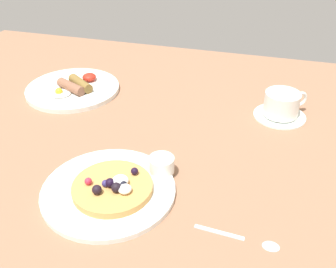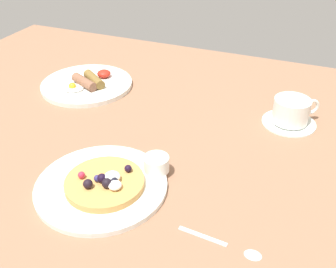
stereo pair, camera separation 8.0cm
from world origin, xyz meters
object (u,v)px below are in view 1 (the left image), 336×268
(pancake_plate, at_px, (109,190))
(syrup_ramekin, at_px, (162,164))
(breakfast_plate, at_px, (73,89))
(coffee_cup, at_px, (282,103))
(coffee_saucer, at_px, (280,115))
(teaspoon, at_px, (252,240))

(pancake_plate, bearing_deg, syrup_ramekin, 43.46)
(pancake_plate, bearing_deg, breakfast_plate, 125.67)
(pancake_plate, height_order, coffee_cup, coffee_cup)
(coffee_saucer, bearing_deg, syrup_ramekin, -126.21)
(pancake_plate, xyz_separation_m, coffee_saucer, (0.30, 0.37, -0.00))
(pancake_plate, height_order, coffee_saucer, pancake_plate)
(coffee_cup, bearing_deg, breakfast_plate, -178.63)
(pancake_plate, relative_size, coffee_saucer, 1.97)
(pancake_plate, height_order, breakfast_plate, breakfast_plate)
(syrup_ramekin, relative_size, coffee_saucer, 0.40)
(breakfast_plate, bearing_deg, syrup_ramekin, -39.90)
(coffee_cup, bearing_deg, syrup_ramekin, -126.28)
(pancake_plate, distance_m, teaspoon, 0.28)
(pancake_plate, relative_size, teaspoon, 1.77)
(coffee_cup, relative_size, teaspoon, 0.73)
(breakfast_plate, height_order, coffee_saucer, breakfast_plate)
(syrup_ramekin, bearing_deg, coffee_saucer, 53.79)
(coffee_cup, height_order, teaspoon, coffee_cup)
(pancake_plate, relative_size, coffee_cup, 2.42)
(coffee_saucer, height_order, teaspoon, coffee_saucer)
(coffee_saucer, distance_m, teaspoon, 0.42)
(breakfast_plate, relative_size, coffee_cup, 2.45)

